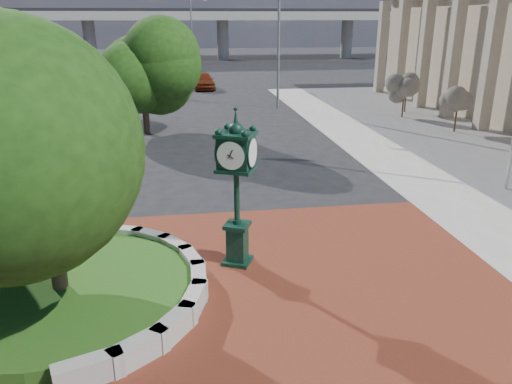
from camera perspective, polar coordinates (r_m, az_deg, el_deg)
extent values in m
plane|color=black|center=(12.69, 1.75, -10.59)|extent=(200.00, 200.00, 0.00)
cube|color=brown|center=(11.84, 2.64, -12.89)|extent=(12.00, 12.00, 0.04)
cube|color=#9E9B93|center=(10.06, -18.56, -18.89)|extent=(1.29, 0.76, 0.54)
cube|color=#9E9B93|center=(10.31, -13.25, -17.28)|extent=(1.20, 1.04, 0.54)
cube|color=#9E9B93|center=(10.84, -9.32, -14.96)|extent=(1.00, 1.22, 0.54)
cube|color=#9E9B93|center=(11.57, -7.12, -12.43)|extent=(0.71, 1.30, 0.54)
cube|color=#9E9B93|center=(12.40, -6.58, -10.07)|extent=(0.35, 1.25, 0.54)
cube|color=#9E9B93|center=(13.24, -7.40, -8.07)|extent=(0.71, 1.30, 0.54)
cube|color=#9E9B93|center=(14.03, -9.27, -6.52)|extent=(1.00, 1.22, 0.54)
cube|color=#9E9B93|center=(14.70, -11.90, -5.45)|extent=(1.20, 1.04, 0.54)
cube|color=#9E9B93|center=(15.21, -15.04, -4.85)|extent=(1.29, 0.76, 0.54)
cylinder|color=#1E4F16|center=(12.78, -21.31, -10.79)|extent=(6.10, 6.10, 0.40)
cube|color=#9E9B93|center=(80.83, -7.61, 19.33)|extent=(90.00, 12.00, 1.20)
cube|color=black|center=(80.84, -7.64, 19.90)|extent=(90.00, 12.00, 0.40)
cylinder|color=#9E9B93|center=(81.91, -18.47, 16.09)|extent=(1.80, 1.80, 6.00)
cylinder|color=#9E9B93|center=(81.18, -3.81, 16.98)|extent=(1.80, 1.80, 6.00)
cylinder|color=#9E9B93|center=(85.27, 10.31, 16.83)|extent=(1.80, 1.80, 6.00)
cylinder|color=#38281C|center=(12.38, -21.81, -7.23)|extent=(0.36, 0.36, 2.17)
sphere|color=#18370F|center=(11.51, -23.43, 4.67)|extent=(5.20, 5.20, 5.20)
cylinder|color=#38281C|center=(29.37, -12.46, 8.38)|extent=(0.36, 0.36, 1.92)
sphere|color=#18370F|center=(29.04, -12.79, 12.80)|extent=(4.40, 4.40, 4.40)
cube|color=black|center=(13.68, -2.11, -7.91)|extent=(0.94, 0.94, 0.14)
cube|color=black|center=(13.43, -2.14, -5.82)|extent=(0.65, 0.65, 0.97)
cube|color=black|center=(13.22, -2.17, -3.81)|extent=(0.82, 0.82, 0.11)
cylinder|color=black|center=(12.93, -2.21, -0.52)|extent=(0.15, 0.15, 1.51)
cube|color=black|center=(12.57, -2.28, 4.65)|extent=(1.06, 1.06, 0.80)
cylinder|color=white|center=(12.19, -2.89, 4.17)|extent=(0.67, 0.34, 0.71)
cylinder|color=white|center=(12.95, -1.71, 5.10)|extent=(0.67, 0.34, 0.71)
cylinder|color=white|center=(12.70, -4.08, 4.77)|extent=(0.34, 0.67, 0.71)
cylinder|color=white|center=(12.45, -0.46, 4.52)|extent=(0.34, 0.67, 0.71)
sphere|color=black|center=(12.44, -2.32, 7.10)|extent=(0.39, 0.39, 0.39)
cone|color=black|center=(12.38, -2.34, 8.42)|extent=(0.16, 0.16, 0.44)
imported|color=#62220E|center=(47.47, -6.09, 12.55)|extent=(2.18, 4.72, 1.57)
cylinder|color=slate|center=(36.68, 2.61, 17.41)|extent=(0.18, 0.18, 10.18)
cylinder|color=slate|center=(55.10, -7.33, 16.83)|extent=(0.14, 0.14, 8.07)
cube|color=slate|center=(55.54, -5.90, 20.97)|extent=(0.49, 0.33, 0.13)
cylinder|color=#38281C|center=(31.29, 21.81, 7.43)|extent=(0.10, 0.10, 1.20)
sphere|color=#9D4E7A|center=(31.12, 22.04, 9.23)|extent=(1.20, 1.20, 1.20)
cylinder|color=#38281C|center=(34.84, 16.41, 9.12)|extent=(0.10, 0.10, 1.20)
sphere|color=#9D4E7A|center=(34.69, 16.57, 10.74)|extent=(1.20, 1.20, 1.20)
cylinder|color=#38281C|center=(36.86, 16.67, 9.62)|extent=(0.10, 0.10, 1.20)
sphere|color=#9D4E7A|center=(36.72, 16.83, 11.15)|extent=(1.20, 1.20, 1.20)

